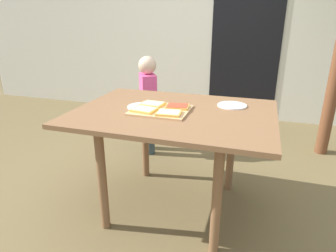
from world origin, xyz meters
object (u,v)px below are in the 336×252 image
Objects in this scene: pizza_slice_far_left at (153,104)px; plate_white_left at (142,107)px; dining_table at (174,124)px; cutting_board at (161,110)px; plate_white_right at (232,105)px; child_left at (148,99)px; pizza_slice_near_left at (144,110)px; pizza_slice_near_right at (168,113)px; pizza_slice_far_right at (177,106)px.

plate_white_left is at bearing -151.87° from pizza_slice_far_left.
cutting_board reaches higher than dining_table.
plate_white_right is 0.20× the size of child_left.
pizza_slice_near_left reaches higher than dining_table.
dining_table is 1.33× the size of child_left.
plate_white_left is at bearing -159.20° from plate_white_right.
plate_white_left is 1.00× the size of plate_white_right.
pizza_slice_near_right is at bearing -46.60° from cutting_board.
dining_table is at bearing -105.40° from pizza_slice_far_right.
pizza_slice_near_left is (-0.09, -0.07, 0.01)m from cutting_board.
pizza_slice_near_left is 0.84× the size of plate_white_left.
dining_table is at bearing -58.44° from child_left.
pizza_slice_near_right reaches higher than plate_white_left.
child_left is at bearing 121.56° from dining_table.
plate_white_left is at bearing 165.76° from cutting_board.
cutting_board reaches higher than plate_white_right.
pizza_slice_far_right reaches higher than dining_table.
pizza_slice_near_left is 1.03× the size of pizza_slice_near_right.
child_left is (-0.45, 0.89, -0.18)m from cutting_board.
dining_table is 0.26m from plate_white_left.
plate_white_right is at bearing 29.11° from pizza_slice_far_right.
pizza_slice_near_left is at bearing 174.51° from pizza_slice_near_right.
cutting_board is 1.01m from child_left.
plate_white_left is (-0.06, 0.11, -0.02)m from pizza_slice_near_left.
plate_white_left is 0.20× the size of child_left.
child_left is at bearing 123.40° from pizza_slice_far_right.
pizza_slice_near_right is at bearing -92.46° from dining_table.
pizza_slice_near_right is (-0.00, -0.11, 0.11)m from dining_table.
cutting_board is 1.86× the size of plate_white_right.
pizza_slice_far_left is (-0.09, 0.07, 0.01)m from cutting_board.
pizza_slice_far_left reaches higher than cutting_board.
dining_table is 0.23m from pizza_slice_near_left.
pizza_slice_far_right is 0.83× the size of plate_white_left.
pizza_slice_near_right and pizza_slice_far_left have the same top height.
pizza_slice_near_right is (0.17, -0.02, 0.00)m from pizza_slice_near_left.
cutting_board is at bearing 133.40° from pizza_slice_near_right.
pizza_slice_near_right is at bearing -27.90° from plate_white_left.
pizza_slice_near_left is 1.04× the size of pizza_slice_far_left.
cutting_board is 0.52m from plate_white_right.
dining_table is 6.50× the size of plate_white_right.
pizza_slice_far_right is 0.83× the size of plate_white_right.
plate_white_right is (0.45, 0.27, -0.00)m from cutting_board.
child_left reaches higher than pizza_slice_near_left.
pizza_slice_near_left is (-0.19, -0.14, 0.00)m from pizza_slice_far_right.
pizza_slice_far_left reaches higher than plate_white_right.
cutting_board is at bearing -63.44° from child_left.
dining_table is 3.50× the size of cutting_board.
dining_table is 0.16m from pizza_slice_near_right.
dining_table is 8.03× the size of pizza_slice_near_right.
pizza_slice_near_right is 0.17× the size of child_left.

